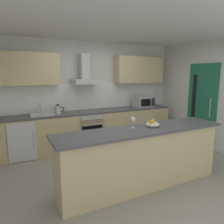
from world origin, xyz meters
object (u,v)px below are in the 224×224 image
refrigerator (21,139)px  range_hood (85,75)px  microwave (144,102)px  kettle (58,110)px  wine_glass (133,120)px  fruit_bowl (152,124)px  oven (88,129)px  sink (42,114)px

refrigerator → range_hood: range_hood is taller
microwave → kettle: microwave is taller
wine_glass → fruit_bowl: 0.34m
microwave → wine_glass: 2.60m
microwave → range_hood: (-1.62, 0.16, 0.74)m
oven → fruit_bowl: bearing=-81.3°
oven → sink: (-1.08, 0.01, 0.47)m
sink → fruit_bowl: sink is taller
oven → sink: sink is taller
refrigerator → fruit_bowl: fruit_bowl is taller
wine_glass → microwave: bearing=51.2°
kettle → range_hood: bearing=12.7°
sink → wine_glass: (1.07, -2.06, 0.16)m
kettle → range_hood: (0.72, 0.16, 0.78)m
range_hood → fruit_bowl: size_ratio=3.27×
kettle → fruit_bowl: 2.34m
oven → microwave: bearing=-1.0°
oven → wine_glass: (-0.00, -2.05, 0.63)m
range_hood → sink: bearing=-173.7°
sink → wine_glass: 2.33m
oven → sink: 1.17m
oven → refrigerator: oven is taller
microwave → fruit_bowl: microwave is taller
range_hood → refrigerator: bearing=-175.1°
oven → kettle: kettle is taller
sink → fruit_bowl: 2.55m
microwave → range_hood: 1.79m
refrigerator → microwave: (3.15, -0.03, 0.62)m
sink → refrigerator: bearing=-178.3°
wine_glass → refrigerator: bearing=126.6°
refrigerator → sink: sink is taller
kettle → range_hood: range_hood is taller
sink → fruit_bowl: (1.40, -2.13, 0.08)m
fruit_bowl → range_hood: bearing=98.2°
range_hood → oven: bearing=-90.0°
microwave → fruit_bowl: bearing=-121.8°
fruit_bowl → refrigerator: bearing=131.1°
oven → refrigerator: 1.53m
microwave → fruit_bowl: (-1.30, -2.10, -0.04)m
microwave → kettle: bearing=-179.9°
range_hood → wine_glass: bearing=-90.1°
microwave → kettle: size_ratio=1.73×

